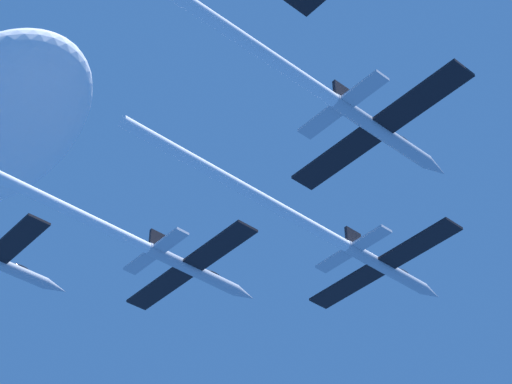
# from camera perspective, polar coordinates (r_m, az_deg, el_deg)

# --- Properties ---
(jet_lead) EXTENTS (17.89, 38.87, 2.96)m
(jet_lead) POSITION_cam_1_polar(r_m,az_deg,el_deg) (83.47, 4.33, -2.63)
(jet_lead) COLOR #B2BAC6
(jet_left_wing) EXTENTS (17.89, 40.83, 2.96)m
(jet_left_wing) POSITION_cam_1_polar(r_m,az_deg,el_deg) (84.98, -8.88, -2.54)
(jet_left_wing) COLOR #B2BAC6
(jet_right_wing) EXTENTS (17.89, 42.57, 2.96)m
(jet_right_wing) POSITION_cam_1_polar(r_m,az_deg,el_deg) (68.79, 2.33, 7.56)
(jet_right_wing) COLOR #B2BAC6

